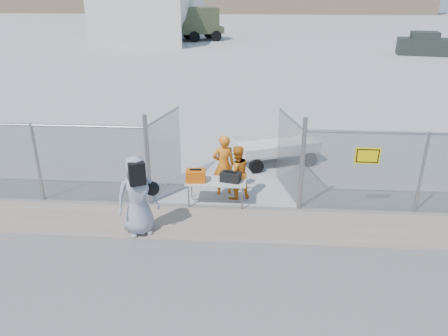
# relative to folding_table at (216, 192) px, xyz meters

# --- Properties ---
(ground) EXTENTS (160.00, 160.00, 0.00)m
(ground) POSITION_rel_folding_table_xyz_m (0.22, -2.11, -0.34)
(ground) COLOR #585858
(tarmac_inside) EXTENTS (160.00, 80.00, 0.01)m
(tarmac_inside) POSITION_rel_folding_table_xyz_m (0.22, 39.89, -0.33)
(tarmac_inside) COLOR #A2A2A2
(tarmac_inside) RESTS_ON ground
(dirt_strip) EXTENTS (44.00, 1.60, 0.01)m
(dirt_strip) POSITION_rel_folding_table_xyz_m (0.22, -1.11, -0.33)
(dirt_strip) COLOR gray
(dirt_strip) RESTS_ON ground
(chain_link_fence) EXTENTS (40.00, 0.20, 2.20)m
(chain_link_fence) POSITION_rel_folding_table_xyz_m (0.22, -0.11, 0.76)
(chain_link_fence) COLOR gray
(chain_link_fence) RESTS_ON ground
(folding_table) EXTENTS (1.60, 0.68, 0.68)m
(folding_table) POSITION_rel_folding_table_xyz_m (0.00, 0.00, 0.00)
(folding_table) COLOR silver
(folding_table) RESTS_ON ground
(orange_bag) EXTENTS (0.53, 0.38, 0.32)m
(orange_bag) POSITION_rel_folding_table_xyz_m (-0.53, -0.07, 0.50)
(orange_bag) COLOR #E75D0B
(orange_bag) RESTS_ON folding_table
(black_duffel) EXTENTS (0.57, 0.42, 0.25)m
(black_duffel) POSITION_rel_folding_table_xyz_m (0.39, -0.00, 0.46)
(black_duffel) COLOR black
(black_duffel) RESTS_ON folding_table
(security_worker_left) EXTENTS (0.73, 0.58, 1.75)m
(security_worker_left) POSITION_rel_folding_table_xyz_m (0.16, 0.62, 0.54)
(security_worker_left) COLOR orange
(security_worker_left) RESTS_ON ground
(security_worker_right) EXTENTS (0.94, 0.86, 1.55)m
(security_worker_right) POSITION_rel_folding_table_xyz_m (0.53, 0.34, 0.44)
(security_worker_right) COLOR orange
(security_worker_right) RESTS_ON ground
(visitor) EXTENTS (1.13, 0.97, 1.96)m
(visitor) POSITION_rel_folding_table_xyz_m (-1.69, -1.61, 0.64)
(visitor) COLOR #9393A4
(visitor) RESTS_ON ground
(utility_trailer) EXTENTS (3.85, 2.91, 0.83)m
(utility_trailer) POSITION_rel_folding_table_xyz_m (1.67, 3.15, 0.08)
(utility_trailer) COLOR silver
(utility_trailer) RESTS_ON ground
(military_truck) EXTENTS (7.08, 4.79, 3.17)m
(military_truck) POSITION_rel_folding_table_xyz_m (-5.76, 34.72, 1.25)
(military_truck) COLOR #41492D
(military_truck) RESTS_ON ground
(parked_vehicle_near) EXTENTS (4.21, 2.45, 1.79)m
(parked_vehicle_near) POSITION_rel_folding_table_xyz_m (14.49, 26.93, 0.56)
(parked_vehicle_near) COLOR #262B26
(parked_vehicle_near) RESTS_ON ground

